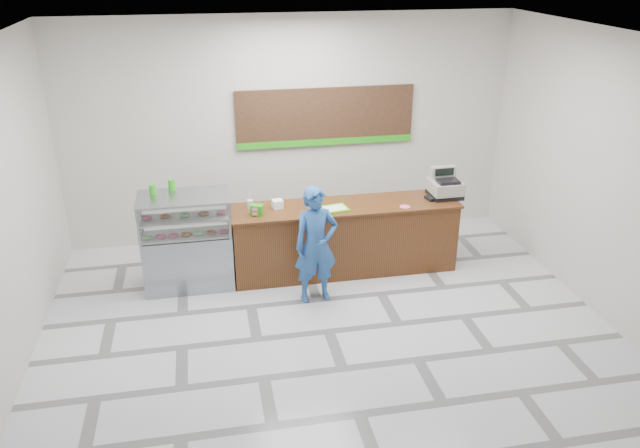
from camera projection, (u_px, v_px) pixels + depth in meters
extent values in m
plane|color=silver|center=(329.00, 331.00, 7.72)|extent=(7.00, 7.00, 0.00)
plane|color=beige|center=(290.00, 130.00, 9.70)|extent=(7.00, 0.00, 7.00)
plane|color=silver|center=(331.00, 40.00, 6.30)|extent=(7.00, 7.00, 0.00)
cube|color=#5C2C15|center=(345.00, 239.00, 9.00)|extent=(3.20, 0.70, 1.00)
cube|color=#5C2C15|center=(345.00, 206.00, 8.79)|extent=(3.26, 0.76, 0.03)
cube|color=gray|center=(189.00, 258.00, 8.66)|extent=(1.20, 0.70, 0.80)
cube|color=white|center=(185.00, 215.00, 8.39)|extent=(1.20, 0.70, 0.50)
cube|color=gray|center=(183.00, 197.00, 8.29)|extent=(1.22, 0.72, 0.03)
cube|color=silver|center=(186.00, 231.00, 8.49)|extent=(1.14, 0.64, 0.02)
cube|color=silver|center=(185.00, 215.00, 8.39)|extent=(1.14, 0.64, 0.02)
torus|color=#96F29A|center=(148.00, 235.00, 8.30)|extent=(0.15, 0.15, 0.05)
torus|color=#EF618E|center=(161.00, 234.00, 8.33)|extent=(0.15, 0.15, 0.05)
torus|color=#EF618E|center=(173.00, 233.00, 8.35)|extent=(0.15, 0.15, 0.05)
torus|color=#AD6633|center=(186.00, 232.00, 8.38)|extent=(0.15, 0.15, 0.05)
torus|color=#96F29A|center=(199.00, 231.00, 8.41)|extent=(0.15, 0.15, 0.05)
torus|color=#AD6633|center=(211.00, 230.00, 8.44)|extent=(0.15, 0.15, 0.05)
torus|color=#EF618E|center=(223.00, 229.00, 8.47)|extent=(0.15, 0.15, 0.05)
torus|color=#EF618E|center=(146.00, 214.00, 8.33)|extent=(0.15, 0.15, 0.05)
torus|color=#AD6633|center=(166.00, 212.00, 8.38)|extent=(0.15, 0.15, 0.05)
torus|color=#96F29A|center=(185.00, 211.00, 8.42)|extent=(0.15, 0.15, 0.05)
torus|color=#AD6633|center=(203.00, 210.00, 8.46)|extent=(0.15, 0.15, 0.05)
torus|color=#EF618E|center=(222.00, 208.00, 8.51)|extent=(0.15, 0.15, 0.05)
cube|color=black|center=(326.00, 117.00, 9.68)|extent=(2.80, 0.05, 0.90)
cube|color=#259D16|center=(326.00, 142.00, 9.82)|extent=(2.80, 0.02, 0.10)
cube|color=black|center=(445.00, 194.00, 9.08)|extent=(0.44, 0.44, 0.07)
cube|color=gray|center=(445.00, 186.00, 9.03)|extent=(0.45, 0.47, 0.18)
cube|color=black|center=(448.00, 181.00, 8.91)|extent=(0.31, 0.23, 0.04)
cube|color=gray|center=(443.00, 172.00, 9.08)|extent=(0.37, 0.12, 0.18)
cube|color=black|center=(444.00, 172.00, 9.02)|extent=(0.28, 0.02, 0.11)
cube|color=black|center=(430.00, 198.00, 8.96)|extent=(0.12, 0.19, 0.04)
cube|color=#52BE0C|center=(333.00, 209.00, 8.63)|extent=(0.45, 0.35, 0.02)
cube|color=white|center=(335.00, 208.00, 8.63)|extent=(0.32, 0.25, 0.00)
cube|color=white|center=(278.00, 204.00, 8.67)|extent=(0.16, 0.16, 0.12)
cylinder|color=silver|center=(250.00, 204.00, 8.65)|extent=(0.08, 0.08, 0.12)
cube|color=#259D16|center=(257.00, 210.00, 8.43)|extent=(0.19, 0.16, 0.15)
cylinder|color=#EF618E|center=(405.00, 207.00, 8.73)|extent=(0.15, 0.15, 0.00)
cylinder|color=#259D16|center=(153.00, 190.00, 8.31)|extent=(0.09, 0.09, 0.14)
cylinder|color=#259D16|center=(172.00, 185.00, 8.47)|extent=(0.09, 0.09, 0.15)
imported|color=#245196|center=(316.00, 245.00, 8.14)|extent=(0.61, 0.43, 1.60)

